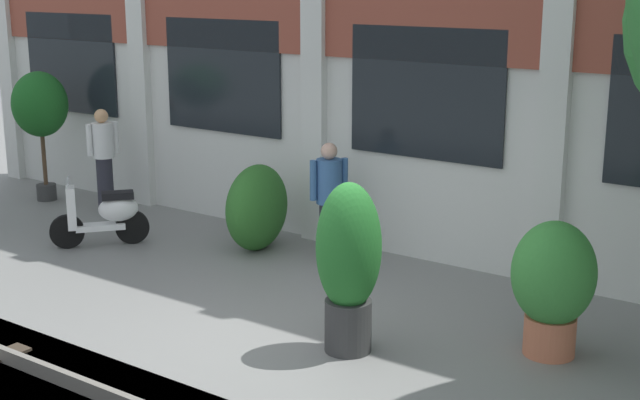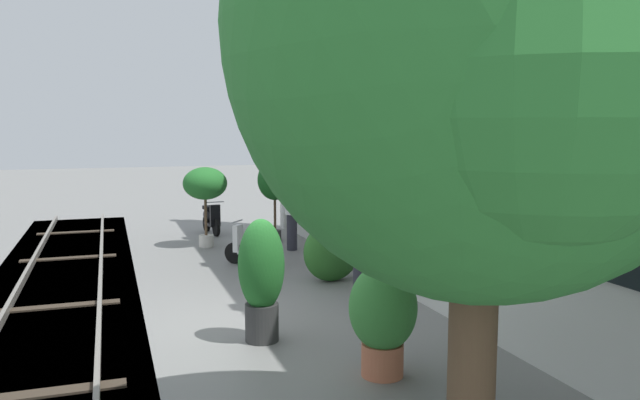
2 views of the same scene
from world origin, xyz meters
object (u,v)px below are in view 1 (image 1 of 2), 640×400
at_px(potted_plant_glazed_jar, 553,281).
at_px(resident_watching_tracks, 329,199).
at_px(potted_plant_fluted_column, 349,261).
at_px(scooter_near_curb, 104,216).
at_px(potted_plant_terracotta_small, 40,107).
at_px(topiary_hedge, 257,207).
at_px(resident_by_doorway, 104,157).

height_order(potted_plant_glazed_jar, resident_watching_tracks, resident_watching_tracks).
relative_size(potted_plant_fluted_column, scooter_near_curb, 1.58).
bearing_deg(potted_plant_glazed_jar, potted_plant_terracotta_small, 173.24).
distance_m(resident_watching_tracks, topiary_hedge, 1.16).
relative_size(potted_plant_terracotta_small, potted_plant_fluted_column, 1.24).
height_order(potted_plant_fluted_column, topiary_hedge, potted_plant_fluted_column).
distance_m(potted_plant_glazed_jar, resident_watching_tracks, 3.74).
relative_size(scooter_near_curb, resident_by_doorway, 0.67).
relative_size(potted_plant_glazed_jar, scooter_near_curb, 1.24).
xyz_separation_m(potted_plant_glazed_jar, resident_watching_tracks, (-3.55, 1.18, 0.09)).
bearing_deg(topiary_hedge, potted_plant_terracotta_small, 179.15).
xyz_separation_m(potted_plant_glazed_jar, resident_by_doorway, (-7.95, 1.17, 0.12)).
height_order(potted_plant_glazed_jar, topiary_hedge, potted_plant_glazed_jar).
height_order(potted_plant_glazed_jar, resident_by_doorway, resident_by_doorway).
relative_size(potted_plant_terracotta_small, topiary_hedge, 1.76).
bearing_deg(potted_plant_terracotta_small, topiary_hedge, -0.85).
relative_size(potted_plant_glazed_jar, resident_by_doorway, 0.83).
relative_size(scooter_near_curb, topiary_hedge, 0.91).
height_order(potted_plant_fluted_column, scooter_near_curb, potted_plant_fluted_column).
bearing_deg(resident_watching_tracks, potted_plant_terracotta_small, -144.80).
xyz_separation_m(potted_plant_terracotta_small, potted_plant_fluted_column, (7.68, -2.22, -0.63)).
xyz_separation_m(resident_by_doorway, resident_watching_tracks, (4.39, 0.01, -0.04)).
distance_m(potted_plant_terracotta_small, scooter_near_curb, 3.29).
relative_size(potted_plant_terracotta_small, resident_watching_tracks, 1.35).
bearing_deg(topiary_hedge, resident_watching_tracks, 6.73).
relative_size(resident_by_doorway, topiary_hedge, 1.35).
height_order(potted_plant_glazed_jar, scooter_near_curb, potted_plant_glazed_jar).
bearing_deg(resident_watching_tracks, scooter_near_curb, -122.63).
bearing_deg(potted_plant_fluted_column, resident_by_doorway, 159.95).
distance_m(potted_plant_glazed_jar, potted_plant_fluted_column, 2.05).
relative_size(potted_plant_glazed_jar, topiary_hedge, 1.13).
xyz_separation_m(potted_plant_fluted_column, resident_by_doorway, (-6.23, 2.28, -0.06)).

